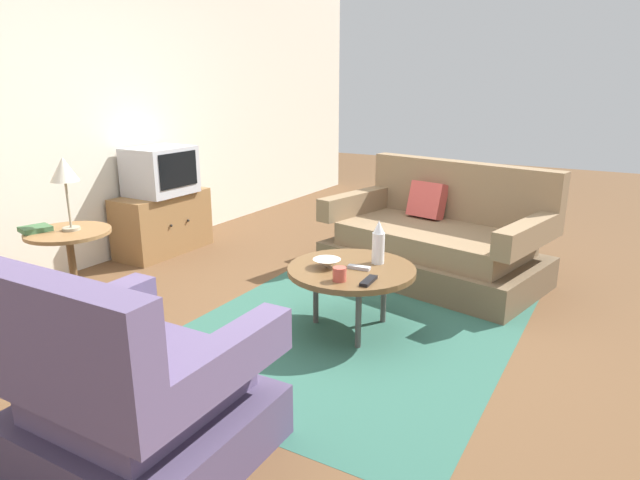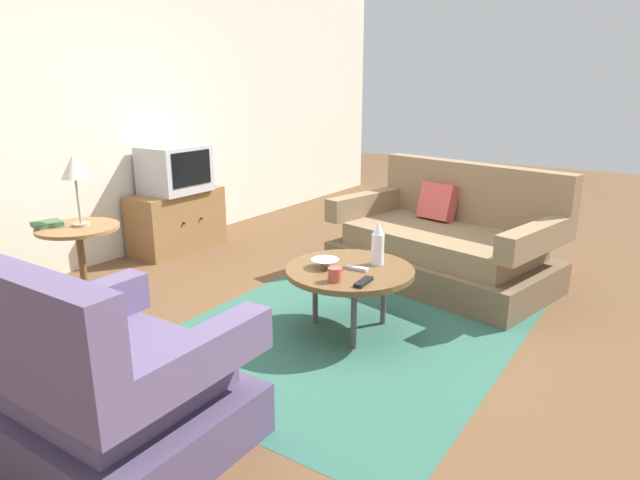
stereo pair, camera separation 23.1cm
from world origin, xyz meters
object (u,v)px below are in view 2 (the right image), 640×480
(tv_stand, at_px, (177,221))
(tv_remote_dark, at_px, (364,282))
(armchair, at_px, (113,389))
(tv_remote_silver, at_px, (357,268))
(side_table, at_px, (80,248))
(vase, at_px, (378,244))
(mug, at_px, (335,274))
(book, at_px, (47,224))
(couch, at_px, (446,244))
(television, at_px, (175,169))
(coffee_table, at_px, (350,273))
(table_lamp, at_px, (74,170))
(bowl, at_px, (325,263))

(tv_stand, xyz_separation_m, tv_remote_dark, (-0.81, -2.46, 0.15))
(armchair, height_order, tv_remote_silver, armchair)
(side_table, bearing_deg, vase, -66.86)
(mug, relative_size, tv_remote_dark, 0.71)
(book, bearing_deg, couch, -31.83)
(tv_remote_silver, bearing_deg, armchair, 75.29)
(book, bearing_deg, television, 25.08)
(couch, distance_m, coffee_table, 1.25)
(armchair, xyz_separation_m, table_lamp, (0.94, 1.60, 0.65))
(couch, relative_size, coffee_table, 2.28)
(tv_remote_dark, bearing_deg, coffee_table, -137.49)
(couch, xyz_separation_m, side_table, (-1.90, 1.94, 0.12))
(bowl, bearing_deg, tv_stand, 71.81)
(couch, xyz_separation_m, tv_remote_silver, (-1.25, 0.09, 0.14))
(side_table, relative_size, book, 2.65)
(tv_stand, xyz_separation_m, table_lamp, (-1.26, -0.46, 0.68))
(television, height_order, book, television)
(armchair, distance_m, bowl, 1.51)
(television, distance_m, tv_remote_dark, 2.59)
(couch, xyz_separation_m, coffee_table, (-1.24, 0.14, 0.10))
(armchair, height_order, tv_stand, armchair)
(couch, bearing_deg, book, 55.82)
(coffee_table, height_order, table_lamp, table_lamp)
(side_table, relative_size, tv_remote_silver, 3.94)
(tv_stand, distance_m, table_lamp, 1.50)
(table_lamp, xyz_separation_m, tv_remote_silver, (0.63, -1.85, -0.53))
(tv_stand, bearing_deg, tv_remote_dark, -108.25)
(television, xyz_separation_m, bowl, (-0.70, -2.10, -0.32))
(coffee_table, bearing_deg, tv_remote_dark, -133.07)
(bowl, xyz_separation_m, tv_remote_dark, (-0.11, -0.34, -0.02))
(bowl, bearing_deg, vase, -46.02)
(couch, bearing_deg, armchair, 95.34)
(couch, height_order, mug, couch)
(television, relative_size, book, 2.61)
(table_lamp, distance_m, tv_remote_dark, 2.11)
(armchair, relative_size, television, 1.69)
(tv_stand, relative_size, television, 1.60)
(tv_remote_dark, distance_m, tv_remote_silver, 0.24)
(television, height_order, bowl, television)
(side_table, bearing_deg, tv_remote_dark, -76.83)
(side_table, height_order, tv_stand, side_table)
(tv_remote_silver, relative_size, book, 0.67)
(couch, relative_size, mug, 14.80)
(couch, distance_m, book, 2.94)
(book, bearing_deg, bowl, -54.63)
(armchair, relative_size, coffee_table, 1.18)
(table_lamp, bearing_deg, vase, -67.40)
(couch, height_order, tv_remote_dark, couch)
(armchair, xyz_separation_m, tv_remote_dark, (1.38, -0.40, 0.13))
(couch, bearing_deg, mug, 98.62)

